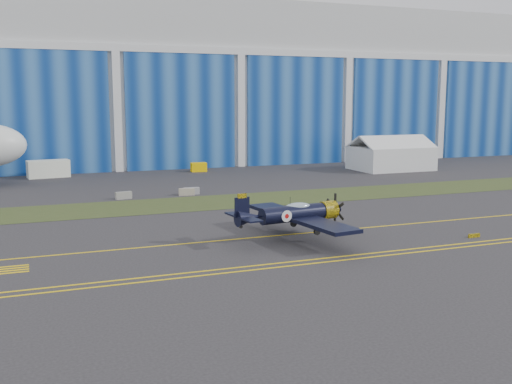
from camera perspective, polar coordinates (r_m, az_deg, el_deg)
name	(u,v)px	position (r m, az deg, el deg)	size (l,w,h in m)	color
ground	(198,230)	(56.71, -5.54, -3.59)	(260.00, 260.00, 0.00)	#302F32
grass_median	(165,205)	(70.04, -8.64, -1.25)	(260.00, 10.00, 0.02)	#475128
hangar	(100,85)	(126.07, -14.64, 9.81)	(220.00, 45.70, 30.00)	silver
taxiway_centreline	(214,241)	(52.02, -4.05, -4.69)	(200.00, 0.20, 0.02)	yellow
edge_line_near	(253,270)	(43.33, -0.30, -7.44)	(80.00, 0.20, 0.02)	yellow
edge_line_far	(248,266)	(44.23, -0.77, -7.10)	(80.00, 0.20, 0.02)	yellow
guard_board_right	(474,236)	(56.66, 20.06, -3.92)	(1.20, 0.15, 0.35)	yellow
warbird	(293,214)	(52.14, 3.58, -2.06)	(13.53, 15.65, 4.23)	black
tent	(391,152)	(106.91, 12.73, 3.70)	(13.00, 9.53, 6.04)	silver
shipping_container	(48,169)	(99.39, -19.17, 2.10)	(6.29, 2.51, 2.72)	white
tug	(199,167)	(102.13, -5.48, 2.37)	(2.60, 1.62, 1.51)	#FAC900
gse_box	(379,158)	(116.71, 11.59, 3.16)	(3.35, 1.79, 2.01)	gray
barrier_a	(124,195)	(75.38, -12.50, -0.32)	(2.00, 0.60, 0.90)	gray
barrier_b	(187,192)	(76.88, -6.62, 0.01)	(2.00, 0.60, 0.90)	#9F9684
barrier_c	(192,191)	(77.58, -6.16, 0.10)	(2.00, 0.60, 0.90)	gray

